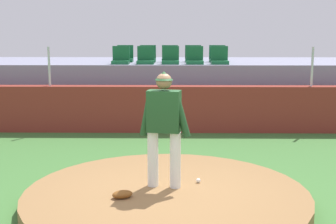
# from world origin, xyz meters

# --- Properties ---
(ground_plane) EXTENTS (60.00, 60.00, 0.00)m
(ground_plane) POSITION_xyz_m (0.00, 0.00, 0.00)
(ground_plane) COLOR #3C6F32
(pitchers_mound) EXTENTS (4.32, 4.32, 0.21)m
(pitchers_mound) POSITION_xyz_m (0.00, 0.00, 0.10)
(pitchers_mound) COLOR olive
(pitchers_mound) RESTS_ON ground_plane
(pitcher) EXTENTS (0.80, 0.35, 1.80)m
(pitcher) POSITION_xyz_m (-0.04, 0.21, 1.25)
(pitcher) COLOR white
(pitcher) RESTS_ON pitchers_mound
(baseball) EXTENTS (0.07, 0.07, 0.07)m
(baseball) POSITION_xyz_m (0.50, 0.39, 0.24)
(baseball) COLOR white
(baseball) RESTS_ON pitchers_mound
(fielding_glove) EXTENTS (0.35, 0.30, 0.11)m
(fielding_glove) POSITION_xyz_m (-0.63, -0.30, 0.26)
(fielding_glove) COLOR brown
(fielding_glove) RESTS_ON pitchers_mound
(brick_barrier) EXTENTS (15.68, 0.40, 1.20)m
(brick_barrier) POSITION_xyz_m (0.00, 5.18, 0.60)
(brick_barrier) COLOR maroon
(brick_barrier) RESTS_ON ground_plane
(fence_post_left) EXTENTS (0.06, 0.06, 1.01)m
(fence_post_left) POSITION_xyz_m (-3.11, 5.18, 1.70)
(fence_post_left) COLOR silver
(fence_post_left) RESTS_ON brick_barrier
(fence_post_right) EXTENTS (0.06, 0.06, 1.01)m
(fence_post_right) POSITION_xyz_m (3.64, 5.18, 1.70)
(fence_post_right) COLOR silver
(fence_post_right) RESTS_ON brick_barrier
(bleacher_platform) EXTENTS (13.33, 4.01, 1.68)m
(bleacher_platform) POSITION_xyz_m (0.00, 7.88, 0.84)
(bleacher_platform) COLOR gray
(bleacher_platform) RESTS_ON ground_plane
(stadium_chair_0) EXTENTS (0.48, 0.44, 0.50)m
(stadium_chair_0) POSITION_xyz_m (-1.40, 6.40, 1.84)
(stadium_chair_0) COLOR #155A30
(stadium_chair_0) RESTS_ON bleacher_platform
(stadium_chair_1) EXTENTS (0.48, 0.44, 0.50)m
(stadium_chair_1) POSITION_xyz_m (-0.70, 6.41, 1.84)
(stadium_chair_1) COLOR #155A30
(stadium_chair_1) RESTS_ON bleacher_platform
(stadium_chair_2) EXTENTS (0.48, 0.44, 0.50)m
(stadium_chair_2) POSITION_xyz_m (0.01, 6.40, 1.84)
(stadium_chair_2) COLOR #155A30
(stadium_chair_2) RESTS_ON bleacher_platform
(stadium_chair_3) EXTENTS (0.48, 0.44, 0.50)m
(stadium_chair_3) POSITION_xyz_m (0.69, 6.39, 1.84)
(stadium_chair_3) COLOR #155A30
(stadium_chair_3) RESTS_ON bleacher_platform
(stadium_chair_4) EXTENTS (0.48, 0.44, 0.50)m
(stadium_chair_4) POSITION_xyz_m (1.39, 6.40, 1.84)
(stadium_chair_4) COLOR #155A30
(stadium_chair_4) RESTS_ON bleacher_platform
(stadium_chair_5) EXTENTS (0.48, 0.44, 0.50)m
(stadium_chair_5) POSITION_xyz_m (-1.37, 7.32, 1.84)
(stadium_chair_5) COLOR #155A30
(stadium_chair_5) RESTS_ON bleacher_platform
(stadium_chair_6) EXTENTS (0.48, 0.44, 0.50)m
(stadium_chair_6) POSITION_xyz_m (-0.69, 7.30, 1.84)
(stadium_chair_6) COLOR #155A30
(stadium_chair_6) RESTS_ON bleacher_platform
(stadium_chair_7) EXTENTS (0.48, 0.44, 0.50)m
(stadium_chair_7) POSITION_xyz_m (-0.02, 7.27, 1.84)
(stadium_chair_7) COLOR #155A30
(stadium_chair_7) RESTS_ON bleacher_platform
(stadium_chair_8) EXTENTS (0.48, 0.44, 0.50)m
(stadium_chair_8) POSITION_xyz_m (0.68, 7.31, 1.84)
(stadium_chair_8) COLOR #155A30
(stadium_chair_8) RESTS_ON bleacher_platform
(stadium_chair_9) EXTENTS (0.48, 0.44, 0.50)m
(stadium_chair_9) POSITION_xyz_m (1.41, 7.31, 1.84)
(stadium_chair_9) COLOR #155A30
(stadium_chair_9) RESTS_ON bleacher_platform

